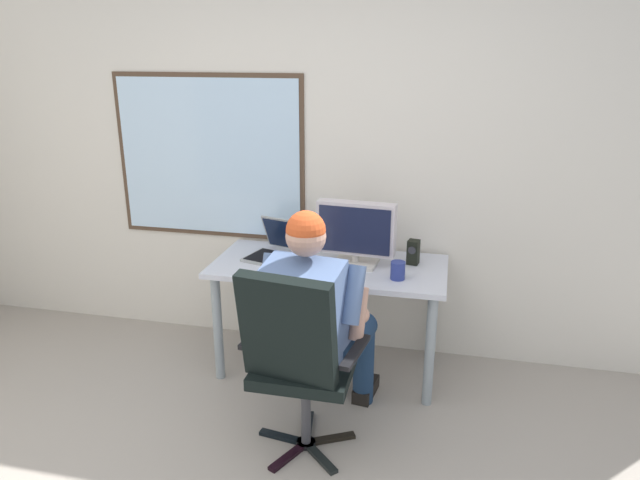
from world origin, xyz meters
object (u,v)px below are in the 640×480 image
object	(u,v)px
desk	(329,279)
office_chair	(297,353)
crt_monitor	(356,231)
coffee_mug	(398,270)
wine_glass	(307,253)
desk_speaker	(413,252)
person_seated	(317,316)
laptop	(278,247)

from	to	relation	value
desk	office_chair	bearing A→B (deg)	-88.07
crt_monitor	coffee_mug	size ratio (longest dim) A/B	4.60
wine_glass	desk_speaker	bearing A→B (deg)	23.25
crt_monitor	person_seated	bearing A→B (deg)	-98.13
desk_speaker	crt_monitor	bearing A→B (deg)	-165.74
person_seated	wine_glass	xyz separation A→B (m)	(-0.17, 0.47, 0.16)
desk	desk_speaker	world-z (taller)	desk_speaker
laptop	desk	bearing A→B (deg)	-10.85
person_seated	laptop	world-z (taller)	person_seated
crt_monitor	wine_glass	size ratio (longest dim) A/B	2.93
office_chair	laptop	size ratio (longest dim) A/B	2.51
office_chair	wine_glass	size ratio (longest dim) A/B	6.33
desk_speaker	coffee_mug	bearing A→B (deg)	-104.24
desk	laptop	world-z (taller)	laptop
desk	coffee_mug	world-z (taller)	coffee_mug
desk	person_seated	bearing A→B (deg)	-83.86
person_seated	crt_monitor	world-z (taller)	person_seated
crt_monitor	laptop	xyz separation A→B (m)	(-0.50, 0.03, -0.15)
wine_glass	desk	bearing A→B (deg)	53.97
desk_speaker	person_seated	bearing A→B (deg)	-120.73
person_seated	desk_speaker	distance (m)	0.85
crt_monitor	desk_speaker	xyz separation A→B (m)	(0.34, 0.09, -0.14)
office_chair	laptop	bearing A→B (deg)	111.48
laptop	coffee_mug	bearing A→B (deg)	-15.45
wine_glass	coffee_mug	size ratio (longest dim) A/B	1.57
desk	laptop	distance (m)	0.38
desk_speaker	coffee_mug	xyz separation A→B (m)	(-0.07, -0.26, -0.02)
office_chair	desk	bearing A→B (deg)	91.93
wine_glass	desk_speaker	world-z (taller)	wine_glass
office_chair	wine_glass	xyz separation A→B (m)	(-0.13, 0.73, 0.23)
laptop	desk_speaker	world-z (taller)	laptop
crt_monitor	coffee_mug	xyz separation A→B (m)	(0.27, -0.18, -0.16)
wine_glass	coffee_mug	distance (m)	0.53
coffee_mug	person_seated	bearing A→B (deg)	-128.30
office_chair	person_seated	world-z (taller)	person_seated
desk	coffee_mug	distance (m)	0.48
person_seated	desk_speaker	bearing A→B (deg)	59.27
desk_speaker	desk	bearing A→B (deg)	-166.77
person_seated	laptop	xyz separation A→B (m)	(-0.40, 0.67, 0.12)
person_seated	desk_speaker	xyz separation A→B (m)	(0.43, 0.72, 0.13)
person_seated	wine_glass	distance (m)	0.52
wine_glass	person_seated	bearing A→B (deg)	-70.29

